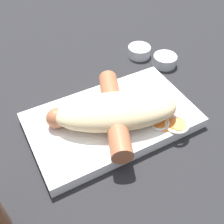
# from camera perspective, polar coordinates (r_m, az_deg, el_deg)

# --- Properties ---
(ground_plane) EXTENTS (3.00, 3.00, 0.00)m
(ground_plane) POSITION_cam_1_polar(r_m,az_deg,el_deg) (0.48, 0.00, -2.48)
(ground_plane) COLOR #232326
(food_tray) EXTENTS (0.28, 0.16, 0.02)m
(food_tray) POSITION_cam_1_polar(r_m,az_deg,el_deg) (0.47, 0.00, -1.68)
(food_tray) COLOR white
(food_tray) RESTS_ON ground_plane
(bread_roll) EXTENTS (0.21, 0.14, 0.05)m
(bread_roll) POSITION_cam_1_polar(r_m,az_deg,el_deg) (0.44, 1.07, 0.26)
(bread_roll) COLOR beige
(bread_roll) RESTS_ON food_tray
(sausage) EXTENTS (0.20, 0.18, 0.03)m
(sausage) POSITION_cam_1_polar(r_m,az_deg,el_deg) (0.45, 0.04, -0.19)
(sausage) COLOR #B26642
(sausage) RESTS_ON food_tray
(pickled_veggies) EXTENTS (0.06, 0.07, 0.01)m
(pickled_veggies) POSITION_cam_1_polar(r_m,az_deg,el_deg) (0.46, 11.12, -2.19)
(pickled_veggies) COLOR #F99E4C
(pickled_veggies) RESTS_ON food_tray
(condiment_cup_near) EXTENTS (0.05, 0.05, 0.02)m
(condiment_cup_near) POSITION_cam_1_polar(r_m,az_deg,el_deg) (0.61, 10.66, 10.18)
(condiment_cup_near) COLOR silver
(condiment_cup_near) RESTS_ON ground_plane
(condiment_cup_far) EXTENTS (0.05, 0.05, 0.02)m
(condiment_cup_far) POSITION_cam_1_polar(r_m,az_deg,el_deg) (0.63, 5.54, 12.09)
(condiment_cup_far) COLOR silver
(condiment_cup_far) RESTS_ON ground_plane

